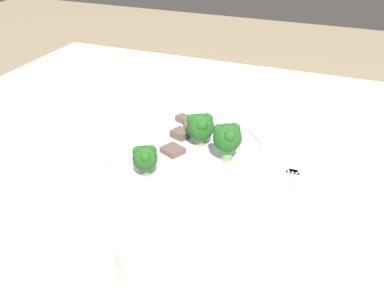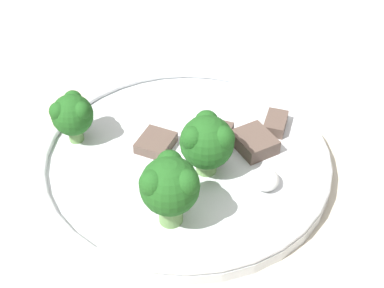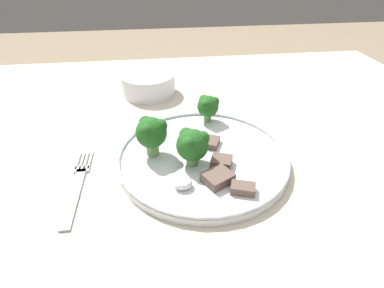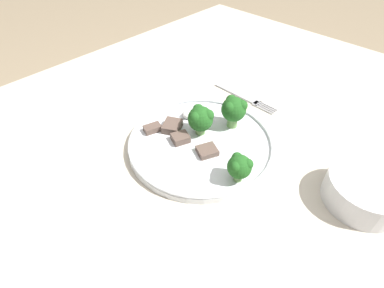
{
  "view_description": "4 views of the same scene",
  "coord_description": "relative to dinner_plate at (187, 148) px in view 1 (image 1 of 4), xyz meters",
  "views": [
    {
      "loc": [
        -0.25,
        0.67,
        1.16
      ],
      "look_at": [
        0.01,
        0.02,
        0.77
      ],
      "focal_mm": 42.0,
      "sensor_mm": 36.0,
      "label": 1
    },
    {
      "loc": [
        -0.36,
        -0.01,
        1.11
      ],
      "look_at": [
        0.01,
        -0.01,
        0.78
      ],
      "focal_mm": 50.0,
      "sensor_mm": 36.0,
      "label": 2
    },
    {
      "loc": [
        -0.03,
        -0.41,
        1.05
      ],
      "look_at": [
        0.02,
        -0.01,
        0.77
      ],
      "focal_mm": 28.0,
      "sensor_mm": 36.0,
      "label": 3
    },
    {
      "loc": [
        0.36,
        0.28,
        1.14
      ],
      "look_at": [
        0.06,
        -0.01,
        0.75
      ],
      "focal_mm": 28.0,
      "sensor_mm": 36.0,
      "label": 4
    }
  ],
  "objects": [
    {
      "name": "meat_slice_middle_slice",
      "position": [
        0.04,
        -0.09,
        0.01
      ],
      "size": [
        0.04,
        0.03,
        0.01
      ],
      "color": "brown",
      "rests_on": "dinner_plate"
    },
    {
      "name": "fork",
      "position": [
        -0.2,
        -0.04,
        -0.01
      ],
      "size": [
        0.02,
        0.17,
        0.0
      ],
      "color": "#B2B2B7",
      "rests_on": "table"
    },
    {
      "name": "dinner_plate",
      "position": [
        0.0,
        0.0,
        0.0
      ],
      "size": [
        0.29,
        0.29,
        0.02
      ],
      "color": "white",
      "rests_on": "table"
    },
    {
      "name": "broccoli_floret_center_left",
      "position": [
        0.03,
        0.11,
        0.04
      ],
      "size": [
        0.04,
        0.04,
        0.05
      ],
      "color": "#709E56",
      "rests_on": "dinner_plate"
    },
    {
      "name": "broccoli_floret_back_left",
      "position": [
        -0.02,
        -0.02,
        0.04
      ],
      "size": [
        0.05,
        0.05,
        0.06
      ],
      "color": "#709E56",
      "rests_on": "dinner_plate"
    },
    {
      "name": "meat_slice_front_slice",
      "position": [
        0.01,
        0.03,
        0.01
      ],
      "size": [
        0.05,
        0.04,
        0.01
      ],
      "color": "brown",
      "rests_on": "dinner_plate"
    },
    {
      "name": "meat_slice_rear_slice",
      "position": [
        0.01,
        -0.07,
        0.01
      ],
      "size": [
        0.05,
        0.05,
        0.02
      ],
      "color": "brown",
      "rests_on": "dinner_plate"
    },
    {
      "name": "sauce_dollop",
      "position": [
        -0.04,
        -0.07,
        0.01
      ],
      "size": [
        0.03,
        0.03,
        0.02
      ],
      "color": "white",
      "rests_on": "dinner_plate"
    },
    {
      "name": "meat_slice_edge_slice",
      "position": [
        0.03,
        -0.03,
        0.01
      ],
      "size": [
        0.04,
        0.04,
        0.01
      ],
      "color": "brown",
      "rests_on": "dinner_plate"
    },
    {
      "name": "broccoli_floret_near_rim_left",
      "position": [
        -0.08,
        0.01,
        0.05
      ],
      "size": [
        0.05,
        0.05,
        0.07
      ],
      "color": "#709E56",
      "rests_on": "dinner_plate"
    },
    {
      "name": "table",
      "position": [
        -0.03,
        0.01,
        -0.1
      ],
      "size": [
        1.3,
        1.06,
        0.73
      ],
      "color": "beige",
      "rests_on": "ground_plane"
    },
    {
      "name": "cream_bowl",
      "position": [
        -0.09,
        0.29,
        0.01
      ],
      "size": [
        0.13,
        0.13,
        0.05
      ],
      "color": "silver",
      "rests_on": "table"
    }
  ]
}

